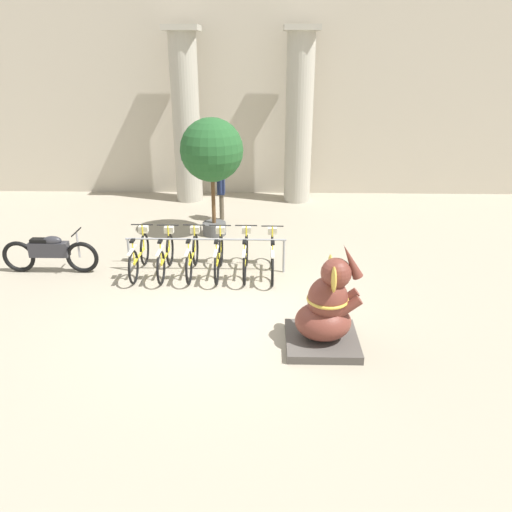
# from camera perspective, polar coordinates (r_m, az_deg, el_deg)

# --- Properties ---
(ground_plane) EXTENTS (60.00, 60.00, 0.00)m
(ground_plane) POSITION_cam_1_polar(r_m,az_deg,el_deg) (9.20, -3.69, -6.77)
(ground_plane) COLOR #9E937F
(building_facade) EXTENTS (20.00, 0.20, 6.00)m
(building_facade) POSITION_cam_1_polar(r_m,az_deg,el_deg) (16.68, -1.40, 17.34)
(building_facade) COLOR #BCB29E
(building_facade) RESTS_ON ground_plane
(column_left) EXTENTS (1.04, 1.04, 5.16)m
(column_left) POSITION_cam_1_polar(r_m,az_deg,el_deg) (15.91, -8.01, 15.53)
(column_left) COLOR #ADA899
(column_left) RESTS_ON ground_plane
(column_right) EXTENTS (1.04, 1.04, 5.16)m
(column_right) POSITION_cam_1_polar(r_m,az_deg,el_deg) (15.74, 4.95, 15.58)
(column_right) COLOR #ADA899
(column_right) RESTS_ON ground_plane
(bike_rack) EXTENTS (3.46, 0.05, 0.77)m
(bike_rack) POSITION_cam_1_polar(r_m,az_deg,el_deg) (10.76, -5.76, 1.16)
(bike_rack) COLOR gray
(bike_rack) RESTS_ON ground_plane
(bicycle_0) EXTENTS (0.48, 1.71, 0.97)m
(bicycle_0) POSITION_cam_1_polar(r_m,az_deg,el_deg) (11.01, -13.18, 0.12)
(bicycle_0) COLOR black
(bicycle_0) RESTS_ON ground_plane
(bicycle_1) EXTENTS (0.48, 1.71, 0.97)m
(bicycle_1) POSITION_cam_1_polar(r_m,az_deg,el_deg) (10.87, -10.28, 0.06)
(bicycle_1) COLOR black
(bicycle_1) RESTS_ON ground_plane
(bicycle_2) EXTENTS (0.48, 1.71, 0.97)m
(bicycle_2) POSITION_cam_1_polar(r_m,az_deg,el_deg) (10.79, -7.28, 0.08)
(bicycle_2) COLOR black
(bicycle_2) RESTS_ON ground_plane
(bicycle_3) EXTENTS (0.48, 1.71, 0.97)m
(bicycle_3) POSITION_cam_1_polar(r_m,az_deg,el_deg) (10.70, -4.26, 0.02)
(bicycle_3) COLOR black
(bicycle_3) RESTS_ON ground_plane
(bicycle_4) EXTENTS (0.48, 1.71, 0.97)m
(bicycle_4) POSITION_cam_1_polar(r_m,az_deg,el_deg) (10.67, -1.20, 0.01)
(bicycle_4) COLOR black
(bicycle_4) RESTS_ON ground_plane
(bicycle_5) EXTENTS (0.48, 1.71, 0.97)m
(bicycle_5) POSITION_cam_1_polar(r_m,az_deg,el_deg) (10.64, 1.87, -0.08)
(bicycle_5) COLOR black
(bicycle_5) RESTS_ON ground_plane
(elephant_statue) EXTENTS (1.18, 1.18, 1.80)m
(elephant_statue) POSITION_cam_1_polar(r_m,az_deg,el_deg) (8.12, 8.05, -6.32)
(elephant_statue) COLOR #4C4742
(elephant_statue) RESTS_ON ground_plane
(motorcycle) EXTENTS (2.09, 0.55, 0.95)m
(motorcycle) POSITION_cam_1_polar(r_m,az_deg,el_deg) (11.60, -22.47, 0.40)
(motorcycle) COLOR black
(motorcycle) RESTS_ON ground_plane
(person_pedestrian) EXTENTS (0.21, 0.47, 1.60)m
(person_pedestrian) POSITION_cam_1_polar(r_m,az_deg,el_deg) (14.01, -4.00, 7.80)
(person_pedestrian) COLOR brown
(person_pedestrian) RESTS_ON ground_plane
(potted_tree) EXTENTS (1.57, 1.57, 3.00)m
(potted_tree) POSITION_cam_1_polar(r_m,az_deg,el_deg) (12.62, -5.07, 11.70)
(potted_tree) COLOR #4C4C4C
(potted_tree) RESTS_ON ground_plane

